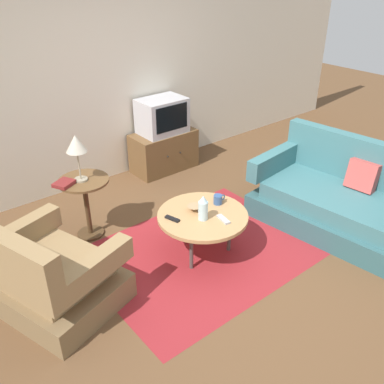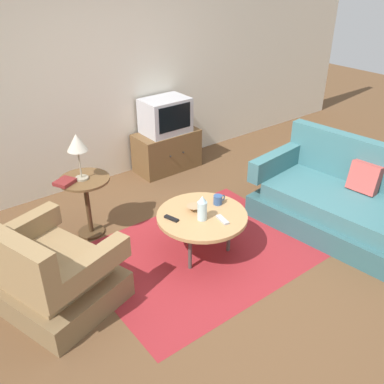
{
  "view_description": "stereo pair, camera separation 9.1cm",
  "coord_description": "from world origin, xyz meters",
  "px_view_note": "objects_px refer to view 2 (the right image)",
  "views": [
    {
      "loc": [
        -2.32,
        -2.4,
        2.57
      ],
      "look_at": [
        -0.02,
        0.4,
        0.55
      ],
      "focal_mm": 39.6,
      "sensor_mm": 36.0,
      "label": 1
    },
    {
      "loc": [
        -2.24,
        -2.46,
        2.57
      ],
      "look_at": [
        -0.02,
        0.4,
        0.55
      ],
      "focal_mm": 39.6,
      "sensor_mm": 36.0,
      "label": 2
    }
  ],
  "objects_px": {
    "couch": "(341,203)",
    "mug": "(218,200)",
    "television": "(165,116)",
    "vase": "(202,208)",
    "bowl": "(194,208)",
    "book": "(65,182)",
    "tv_remote_dark": "(171,218)",
    "tv_remote_silver": "(223,220)",
    "tv_stand": "(167,151)",
    "side_table": "(86,194)",
    "table_lamp": "(77,144)",
    "armchair": "(48,275)",
    "coffee_table": "(202,217)"
  },
  "relations": [
    {
      "from": "couch",
      "to": "mug",
      "type": "height_order",
      "value": "couch"
    },
    {
      "from": "vase",
      "to": "bowl",
      "type": "height_order",
      "value": "vase"
    },
    {
      "from": "table_lamp",
      "to": "mug",
      "type": "height_order",
      "value": "table_lamp"
    },
    {
      "from": "side_table",
      "to": "vase",
      "type": "xyz_separation_m",
      "value": [
        0.66,
        -1.05,
        0.1
      ]
    },
    {
      "from": "couch",
      "to": "side_table",
      "type": "xyz_separation_m",
      "value": [
        -2.17,
        1.52,
        0.17
      ]
    },
    {
      "from": "couch",
      "to": "bowl",
      "type": "height_order",
      "value": "couch"
    },
    {
      "from": "bowl",
      "to": "mug",
      "type": "bearing_deg",
      "value": -9.03
    },
    {
      "from": "armchair",
      "to": "vase",
      "type": "height_order",
      "value": "armchair"
    },
    {
      "from": "table_lamp",
      "to": "bowl",
      "type": "bearing_deg",
      "value": -51.14
    },
    {
      "from": "table_lamp",
      "to": "vase",
      "type": "bearing_deg",
      "value": -56.95
    },
    {
      "from": "tv_remote_dark",
      "to": "book",
      "type": "bearing_deg",
      "value": -160.63
    },
    {
      "from": "table_lamp",
      "to": "book",
      "type": "xyz_separation_m",
      "value": [
        -0.17,
        0.01,
        -0.35
      ]
    },
    {
      "from": "coffee_table",
      "to": "tv_stand",
      "type": "xyz_separation_m",
      "value": [
        0.82,
        1.77,
        -0.15
      ]
    },
    {
      "from": "bowl",
      "to": "tv_remote_silver",
      "type": "distance_m",
      "value": 0.31
    },
    {
      "from": "armchair",
      "to": "tv_remote_dark",
      "type": "bearing_deg",
      "value": 66.48
    },
    {
      "from": "book",
      "to": "tv_remote_silver",
      "type": "bearing_deg",
      "value": -77.12
    },
    {
      "from": "tv_remote_dark",
      "to": "couch",
      "type": "bearing_deg",
      "value": 53.65
    },
    {
      "from": "tv_stand",
      "to": "bowl",
      "type": "relative_size",
      "value": 6.18
    },
    {
      "from": "side_table",
      "to": "vase",
      "type": "distance_m",
      "value": 1.24
    },
    {
      "from": "television",
      "to": "mug",
      "type": "bearing_deg",
      "value": -108.49
    },
    {
      "from": "tv_stand",
      "to": "armchair",
      "type": "bearing_deg",
      "value": -145.57
    },
    {
      "from": "coffee_table",
      "to": "bowl",
      "type": "distance_m",
      "value": 0.11
    },
    {
      "from": "television",
      "to": "tv_remote_silver",
      "type": "distance_m",
      "value": 2.14
    },
    {
      "from": "couch",
      "to": "book",
      "type": "relative_size",
      "value": 7.8
    },
    {
      "from": "television",
      "to": "vase",
      "type": "xyz_separation_m",
      "value": [
        -0.88,
        -1.85,
        -0.19
      ]
    },
    {
      "from": "tv_stand",
      "to": "mug",
      "type": "xyz_separation_m",
      "value": [
        -0.58,
        -1.72,
        0.23
      ]
    },
    {
      "from": "coffee_table",
      "to": "tv_remote_silver",
      "type": "xyz_separation_m",
      "value": [
        0.08,
        -0.2,
        0.04
      ]
    },
    {
      "from": "bowl",
      "to": "tv_remote_dark",
      "type": "xyz_separation_m",
      "value": [
        -0.26,
        0.01,
        -0.02
      ]
    },
    {
      "from": "coffee_table",
      "to": "vase",
      "type": "height_order",
      "value": "vase"
    },
    {
      "from": "television",
      "to": "book",
      "type": "bearing_deg",
      "value": -155.5
    },
    {
      "from": "television",
      "to": "bowl",
      "type": "relative_size",
      "value": 4.3
    },
    {
      "from": "vase",
      "to": "bowl",
      "type": "xyz_separation_m",
      "value": [
        0.03,
        0.16,
        -0.09
      ]
    },
    {
      "from": "tv_stand",
      "to": "vase",
      "type": "bearing_deg",
      "value": -115.49
    },
    {
      "from": "side_table",
      "to": "bowl",
      "type": "xyz_separation_m",
      "value": [
        0.69,
        -0.88,
        0.0
      ]
    },
    {
      "from": "side_table",
      "to": "book",
      "type": "xyz_separation_m",
      "value": [
        -0.19,
        0.01,
        0.2
      ]
    },
    {
      "from": "couch",
      "to": "bowl",
      "type": "bearing_deg",
      "value": 59.9
    },
    {
      "from": "coffee_table",
      "to": "side_table",
      "type": "xyz_separation_m",
      "value": [
        -0.71,
        0.98,
        0.05
      ]
    },
    {
      "from": "tv_stand",
      "to": "tv_remote_dark",
      "type": "distance_m",
      "value": 2.01
    },
    {
      "from": "vase",
      "to": "table_lamp",
      "type": "bearing_deg",
      "value": 123.05
    },
    {
      "from": "book",
      "to": "tv_remote_dark",
      "type": "bearing_deg",
      "value": -81.44
    },
    {
      "from": "couch",
      "to": "tv_stand",
      "type": "distance_m",
      "value": 2.4
    },
    {
      "from": "television",
      "to": "tv_remote_silver",
      "type": "xyz_separation_m",
      "value": [
        -0.74,
        -1.98,
        -0.3
      ]
    },
    {
      "from": "vase",
      "to": "tv_remote_silver",
      "type": "height_order",
      "value": "vase"
    },
    {
      "from": "side_table",
      "to": "armchair",
      "type": "bearing_deg",
      "value": -133.58
    },
    {
      "from": "armchair",
      "to": "coffee_table",
      "type": "relative_size",
      "value": 1.39
    },
    {
      "from": "side_table",
      "to": "table_lamp",
      "type": "height_order",
      "value": "table_lamp"
    },
    {
      "from": "tv_stand",
      "to": "bowl",
      "type": "distance_m",
      "value": 1.89
    },
    {
      "from": "armchair",
      "to": "vase",
      "type": "bearing_deg",
      "value": 60.53
    },
    {
      "from": "couch",
      "to": "mug",
      "type": "distance_m",
      "value": 1.36
    },
    {
      "from": "bowl",
      "to": "tv_remote_dark",
      "type": "bearing_deg",
      "value": 177.89
    }
  ]
}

